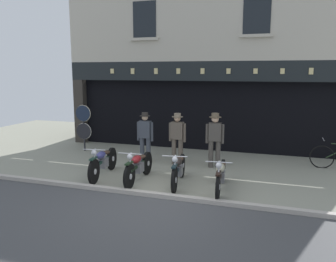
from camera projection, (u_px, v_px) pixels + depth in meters
name	position (u px, v px, depth m)	size (l,w,h in m)	color
ground	(139.00, 216.00, 7.21)	(22.84, 22.00, 0.18)	gray
shop_facade	(213.00, 100.00, 14.37)	(11.14, 4.42, 6.52)	black
motorcycle_left	(103.00, 161.00, 9.72)	(0.62, 2.05, 0.93)	black
motorcycle_center_left	(138.00, 166.00, 9.28)	(0.62, 1.98, 0.92)	black
motorcycle_center	(178.00, 169.00, 9.03)	(0.62, 1.98, 0.93)	black
motorcycle_center_right	(221.00, 174.00, 8.57)	(0.62, 1.97, 0.91)	black
salesman_left	(145.00, 134.00, 11.31)	(0.56, 0.34, 1.62)	#3D424C
shopkeeper_center	(177.00, 136.00, 10.89)	(0.56, 0.34, 1.65)	brown
salesman_right	(215.00, 137.00, 10.54)	(0.55, 0.37, 1.70)	#47423D
tyre_sign_pole	(84.00, 123.00, 12.75)	(0.62, 0.06, 1.72)	#232328
advert_board_near	(283.00, 105.00, 12.02)	(0.67, 0.03, 0.94)	beige
advert_board_far	(320.00, 102.00, 11.63)	(0.73, 0.03, 0.94)	silver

